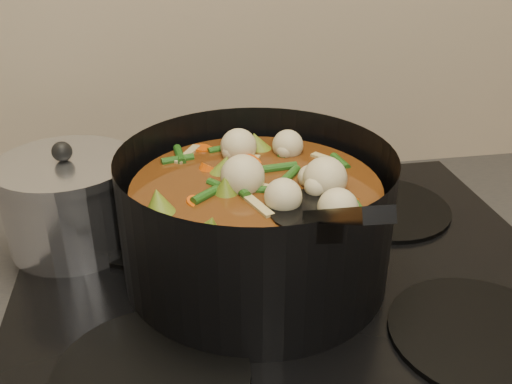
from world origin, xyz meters
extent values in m
cube|color=black|center=(0.00, 1.93, 0.89)|extent=(2.64, 0.64, 0.05)
cube|color=black|center=(0.00, 1.93, 0.92)|extent=(0.62, 0.54, 0.02)
cylinder|color=black|center=(-0.16, 1.80, 0.93)|extent=(0.18, 0.18, 0.01)
cylinder|color=black|center=(0.16, 1.80, 0.93)|extent=(0.18, 0.18, 0.01)
cylinder|color=black|center=(-0.16, 2.06, 0.93)|extent=(0.18, 0.18, 0.01)
cylinder|color=black|center=(0.16, 2.06, 0.93)|extent=(0.18, 0.18, 0.01)
cylinder|color=black|center=(-0.04, 1.95, 1.00)|extent=(0.36, 0.36, 0.15)
cylinder|color=black|center=(-0.04, 1.95, 0.93)|extent=(0.29, 0.29, 0.01)
cylinder|color=#5D2C10|center=(-0.04, 1.95, 0.99)|extent=(0.27, 0.27, 0.10)
cylinder|color=#D8470A|center=(0.00, 1.95, 1.04)|extent=(0.03, 0.03, 0.03)
cylinder|color=#D8470A|center=(0.01, 2.00, 1.04)|extent=(0.04, 0.04, 0.03)
cylinder|color=#D8470A|center=(-0.06, 2.05, 1.04)|extent=(0.04, 0.04, 0.03)
cylinder|color=#D8470A|center=(-0.09, 1.97, 1.04)|extent=(0.03, 0.04, 0.03)
cylinder|color=#D8470A|center=(-0.12, 1.91, 1.04)|extent=(0.04, 0.04, 0.03)
cylinder|color=#D8470A|center=(-0.05, 1.91, 1.04)|extent=(0.04, 0.04, 0.03)
cylinder|color=#D8470A|center=(0.00, 1.89, 1.04)|extent=(0.04, 0.04, 0.03)
cylinder|color=#D8470A|center=(0.06, 1.94, 1.04)|extent=(0.04, 0.03, 0.03)
cylinder|color=#D8470A|center=(0.00, 1.99, 1.04)|extent=(0.04, 0.04, 0.03)
cylinder|color=#D8470A|center=(-0.05, 2.03, 1.04)|extent=(0.04, 0.04, 0.03)
cylinder|color=#D8470A|center=(-0.07, 1.97, 1.04)|extent=(0.03, 0.03, 0.03)
cylinder|color=#D8470A|center=(-0.10, 1.92, 1.04)|extent=(0.04, 0.04, 0.03)
sphere|color=beige|center=(0.02, 1.95, 1.05)|extent=(0.04, 0.04, 0.04)
sphere|color=beige|center=(-0.03, 2.01, 1.05)|extent=(0.04, 0.04, 0.04)
sphere|color=beige|center=(-0.10, 1.97, 1.05)|extent=(0.04, 0.04, 0.04)
sphere|color=beige|center=(-0.07, 1.89, 1.05)|extent=(0.04, 0.04, 0.04)
sphere|color=beige|center=(0.01, 1.91, 1.05)|extent=(0.04, 0.04, 0.04)
sphere|color=beige|center=(0.00, 1.99, 1.05)|extent=(0.04, 0.04, 0.04)
cone|color=olive|center=(-0.02, 1.86, 1.05)|extent=(0.04, 0.04, 0.04)
cone|color=olive|center=(0.04, 1.97, 1.05)|extent=(0.04, 0.04, 0.04)
cone|color=olive|center=(-0.06, 2.03, 1.05)|extent=(0.04, 0.04, 0.04)
cone|color=olive|center=(-0.12, 1.92, 1.05)|extent=(0.04, 0.04, 0.04)
cone|color=olive|center=(-0.01, 1.87, 1.05)|extent=(0.04, 0.04, 0.04)
cylinder|color=#1F5218|center=(-0.01, 1.98, 1.04)|extent=(0.01, 0.04, 0.01)
cylinder|color=#1F5218|center=(-0.04, 2.05, 1.04)|extent=(0.04, 0.03, 0.01)
cylinder|color=#1F5218|center=(-0.10, 2.01, 1.04)|extent=(0.04, 0.02, 0.01)
cylinder|color=#1F5218|center=(-0.10, 1.95, 1.04)|extent=(0.03, 0.04, 0.01)
cylinder|color=#1F5218|center=(-0.07, 1.92, 1.04)|extent=(0.03, 0.04, 0.01)
cylinder|color=#1F5218|center=(-0.04, 1.85, 1.04)|extent=(0.04, 0.02, 0.01)
cylinder|color=#1F5218|center=(0.02, 1.89, 1.04)|extent=(0.04, 0.03, 0.01)
cylinder|color=#1F5218|center=(0.03, 1.95, 1.04)|extent=(0.01, 0.04, 0.01)
cylinder|color=#1F5218|center=(-0.01, 1.98, 1.04)|extent=(0.04, 0.03, 0.01)
cylinder|color=#1F5218|center=(-0.04, 2.05, 1.04)|extent=(0.04, 0.02, 0.01)
cylinder|color=#1F5218|center=(-0.10, 2.00, 1.04)|extent=(0.03, 0.04, 0.01)
cylinder|color=#1F5218|center=(-0.10, 1.94, 1.04)|extent=(0.03, 0.04, 0.01)
cylinder|color=#1F5218|center=(-0.07, 1.91, 1.04)|extent=(0.04, 0.02, 0.01)
cylinder|color=#1F5218|center=(-0.03, 1.85, 1.04)|extent=(0.04, 0.03, 0.01)
cylinder|color=#1F5218|center=(0.02, 1.89, 1.04)|extent=(0.01, 0.04, 0.01)
cube|color=tan|center=(-0.11, 1.97, 1.04)|extent=(0.04, 0.01, 0.00)
cube|color=tan|center=(-0.07, 1.88, 1.04)|extent=(0.02, 0.04, 0.00)
cube|color=tan|center=(0.02, 1.91, 1.04)|extent=(0.04, 0.03, 0.00)
cube|color=tan|center=(0.01, 2.00, 1.04)|extent=(0.04, 0.04, 0.00)
cube|color=tan|center=(-0.08, 2.01, 1.04)|extent=(0.03, 0.04, 0.00)
cube|color=tan|center=(-0.10, 1.91, 1.04)|extent=(0.04, 0.02, 0.00)
ellipsoid|color=black|center=(0.00, 1.88, 1.04)|extent=(0.09, 0.10, 0.01)
cube|color=black|center=(0.00, 1.78, 1.09)|extent=(0.03, 0.18, 0.11)
cylinder|color=silver|center=(-0.25, 2.05, 0.98)|extent=(0.16, 0.16, 0.10)
cylinder|color=silver|center=(-0.25, 2.05, 1.03)|extent=(0.16, 0.16, 0.01)
sphere|color=black|center=(-0.25, 2.05, 1.05)|extent=(0.02, 0.02, 0.02)
camera|label=1|loc=(-0.13, 1.41, 1.32)|focal=40.00mm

